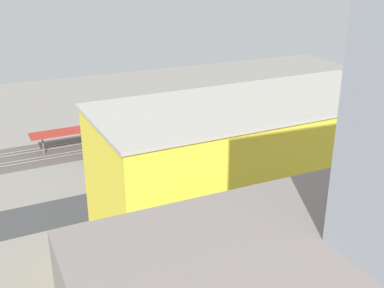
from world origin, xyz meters
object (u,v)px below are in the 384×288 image
at_px(platform_canopy_near, 213,121).
at_px(street_tree_2, 325,123).
at_px(parked_car_1, 276,171).
at_px(street_tree_1, 269,135).
at_px(parked_car_2, 241,177).
at_px(box_truck_0, 178,193).
at_px(street_tree_3, 315,124).
at_px(street_tree_5, 190,147).
at_px(street_tree_0, 283,126).
at_px(traffic_light, 172,152).
at_px(passenger_coach, 333,93).
at_px(platform_canopy_far, 142,120).
at_px(parked_car_0, 308,164).
at_px(parked_car_3, 212,185).
at_px(parked_car_4, 174,192).
at_px(locomotive, 251,109).
at_px(construction_building, 255,176).
at_px(box_truck_1, 141,199).
at_px(street_tree_4, 168,145).

xyz_separation_m(platform_canopy_near, street_tree_2, (-19.11, 14.18, 1.06)).
height_order(parked_car_1, street_tree_1, street_tree_1).
distance_m(parked_car_2, street_tree_2, 26.42).
relative_size(box_truck_0, street_tree_3, 1.25).
bearing_deg(street_tree_5, street_tree_0, -179.82).
bearing_deg(street_tree_2, traffic_light, -0.35).
relative_size(passenger_coach, street_tree_3, 2.13).
bearing_deg(platform_canopy_far, parked_car_2, 106.40).
bearing_deg(street_tree_1, parked_car_0, 109.47).
bearing_deg(parked_car_3, parked_car_4, -1.24).
xyz_separation_m(platform_canopy_far, parked_car_4, (4.60, 28.88, -3.18)).
bearing_deg(locomotive, construction_building, 58.44).
bearing_deg(parked_car_2, box_truck_1, 5.14).
relative_size(construction_building, traffic_light, 6.20).
xyz_separation_m(locomotive, street_tree_0, (6.78, 22.98, 3.79)).
height_order(passenger_coach, street_tree_0, street_tree_0).
distance_m(passenger_coach, parked_car_0, 45.51).
xyz_separation_m(locomotive, parked_car_0, (6.81, 31.46, -1.07)).
distance_m(parked_car_3, box_truck_1, 13.44).
height_order(passenger_coach, street_tree_2, street_tree_2).
height_order(platform_canopy_near, street_tree_0, street_tree_0).
bearing_deg(parked_car_1, street_tree_0, -130.70).
relative_size(passenger_coach, street_tree_0, 1.96).
relative_size(platform_canopy_near, traffic_light, 8.42).
xyz_separation_m(street_tree_0, street_tree_3, (-8.11, -0.24, -0.74)).
relative_size(parked_car_2, street_tree_0, 0.49).
height_order(passenger_coach, parked_car_1, passenger_coach).
bearing_deg(passenger_coach, box_truck_1, 26.20).
height_order(passenger_coach, parked_car_4, passenger_coach).
xyz_separation_m(parked_car_4, street_tree_0, (-27.48, -8.39, 4.85)).
relative_size(passenger_coach, parked_car_4, 4.24).
relative_size(parked_car_3, box_truck_0, 0.42).
xyz_separation_m(parked_car_2, street_tree_2, (-24.91, -7.80, 4.09)).
bearing_deg(street_tree_1, passenger_coach, -147.76).
distance_m(parked_car_4, street_tree_1, 26.09).
height_order(platform_canopy_far, box_truck_1, platform_canopy_far).
height_order(passenger_coach, street_tree_3, street_tree_3).
relative_size(parked_car_2, street_tree_1, 0.63).
bearing_deg(box_truck_1, parked_car_4, -167.49).
relative_size(box_truck_0, traffic_light, 1.49).
bearing_deg(street_tree_4, box_truck_0, 76.14).
distance_m(street_tree_2, street_tree_3, 2.36).
xyz_separation_m(parked_car_2, traffic_light, (9.75, -8.01, 3.67)).
bearing_deg(parked_car_0, parked_car_3, 0.14).
height_order(platform_canopy_near, box_truck_1, platform_canopy_near).
distance_m(platform_canopy_near, street_tree_0, 16.51).
height_order(platform_canopy_far, street_tree_0, street_tree_0).
relative_size(street_tree_1, street_tree_3, 0.84).
xyz_separation_m(platform_canopy_far, construction_building, (-0.16, 45.55, 6.08)).
xyz_separation_m(street_tree_1, street_tree_3, (-11.26, 0.08, 0.63)).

